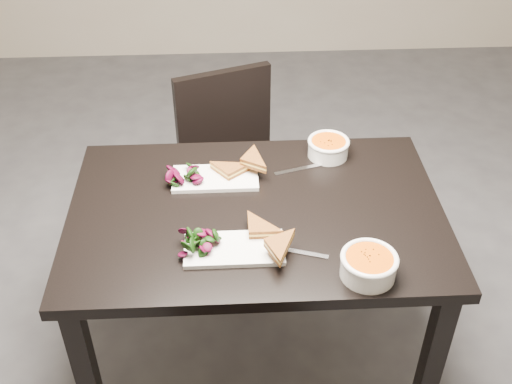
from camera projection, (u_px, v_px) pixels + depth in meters
ground at (288, 305)px, 2.68m from camera, size 5.00×5.00×0.00m
table at (256, 233)px, 2.07m from camera, size 1.20×0.80×0.75m
chair_far at (234, 160)px, 2.70m from camera, size 0.54×0.54×0.85m
plate_near at (234, 249)px, 1.85m from camera, size 0.29×0.15×0.01m
sandwich_near at (256, 237)px, 1.85m from camera, size 0.15×0.11×0.05m
salad_near at (200, 243)px, 1.83m from camera, size 0.09×0.08×0.04m
soup_bowl_near at (369, 264)px, 1.75m from camera, size 0.16×0.16×0.07m
cutlery_near at (298, 252)px, 1.85m from camera, size 0.18×0.07×0.00m
plate_far at (215, 178)px, 2.13m from camera, size 0.29×0.14×0.01m
sandwich_far at (234, 173)px, 2.10m from camera, size 0.18×0.18×0.05m
salad_far at (185, 172)px, 2.11m from camera, size 0.09×0.08×0.04m
soup_bowl_far at (328, 147)px, 2.23m from camera, size 0.15×0.15×0.07m
cutlery_far at (299, 169)px, 2.18m from camera, size 0.18×0.07×0.00m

